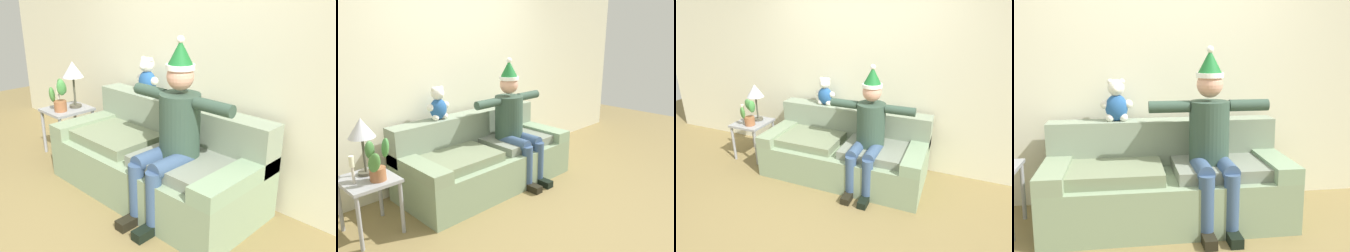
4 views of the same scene
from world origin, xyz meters
The scene contains 4 objects.
back_wall centered at (0.00, 1.55, 1.35)m, with size 7.00×0.10×2.70m, color beige.
couch centered at (0.00, 1.02, 0.32)m, with size 2.07×0.91×0.84m.
person_seated centered at (0.36, 0.85, 0.76)m, with size 1.02×0.77×1.50m.
teddy_bear centered at (-0.42, 1.30, 1.01)m, with size 0.29×0.17×0.38m.
Camera 4 is at (-0.38, -2.42, 1.49)m, focal length 44.17 mm.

